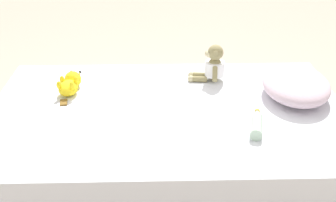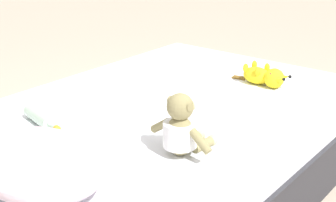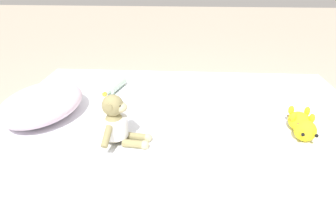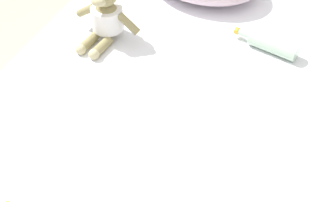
{
  "view_description": "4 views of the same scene",
  "coord_description": "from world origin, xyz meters",
  "px_view_note": "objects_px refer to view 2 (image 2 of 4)",
  "views": [
    {
      "loc": [
        2.12,
        -0.06,
        1.61
      ],
      "look_at": [
        0.0,
        0.0,
        0.5
      ],
      "focal_mm": 46.82,
      "sensor_mm": 36.0,
      "label": 1
    },
    {
      "loc": [
        -1.32,
        1.56,
        1.26
      ],
      "look_at": [
        -0.14,
        0.08,
        0.53
      ],
      "focal_mm": 52.39,
      "sensor_mm": 36.0,
      "label": 2
    },
    {
      "loc": [
        -1.53,
        -0.02,
        1.19
      ],
      "look_at": [
        -0.15,
        0.07,
        0.56
      ],
      "focal_mm": 31.96,
      "sensor_mm": 36.0,
      "label": 3
    },
    {
      "loc": [
        0.39,
        -0.96,
        1.53
      ],
      "look_at": [
        0.0,
        0.0,
        0.5
      ],
      "focal_mm": 48.71,
      "sensor_mm": 36.0,
      "label": 4
    }
  ],
  "objects_px": {
    "bed": "(155,152)",
    "plush_yellow_creature": "(264,76)",
    "pillow": "(37,163)",
    "plush_monkey": "(182,129)",
    "glass_bottle": "(41,117)"
  },
  "relations": [
    {
      "from": "pillow",
      "to": "plush_yellow_creature",
      "type": "bearing_deg",
      "value": -94.35
    },
    {
      "from": "plush_yellow_creature",
      "to": "glass_bottle",
      "type": "height_order",
      "value": "plush_yellow_creature"
    },
    {
      "from": "bed",
      "to": "pillow",
      "type": "xyz_separation_m",
      "value": [
        -0.14,
        0.74,
        0.3
      ]
    },
    {
      "from": "pillow",
      "to": "plush_monkey",
      "type": "relative_size",
      "value": 1.96
    },
    {
      "from": "bed",
      "to": "pillow",
      "type": "bearing_deg",
      "value": 100.57
    },
    {
      "from": "plush_yellow_creature",
      "to": "pillow",
      "type": "bearing_deg",
      "value": 85.65
    },
    {
      "from": "pillow",
      "to": "plush_yellow_creature",
      "type": "xyz_separation_m",
      "value": [
        -0.1,
        -1.32,
        -0.03
      ]
    },
    {
      "from": "pillow",
      "to": "plush_yellow_creature",
      "type": "distance_m",
      "value": 1.32
    },
    {
      "from": "bed",
      "to": "plush_monkey",
      "type": "relative_size",
      "value": 7.09
    },
    {
      "from": "glass_bottle",
      "to": "plush_monkey",
      "type": "bearing_deg",
      "value": -166.27
    },
    {
      "from": "pillow",
      "to": "plush_monkey",
      "type": "height_order",
      "value": "plush_monkey"
    },
    {
      "from": "glass_bottle",
      "to": "bed",
      "type": "bearing_deg",
      "value": -118.84
    },
    {
      "from": "bed",
      "to": "plush_yellow_creature",
      "type": "xyz_separation_m",
      "value": [
        -0.24,
        -0.57,
        0.27
      ]
    },
    {
      "from": "glass_bottle",
      "to": "pillow",
      "type": "bearing_deg",
      "value": 141.49
    },
    {
      "from": "bed",
      "to": "plush_monkey",
      "type": "bearing_deg",
      "value": 142.12
    }
  ]
}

